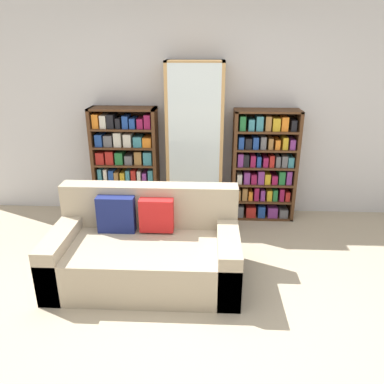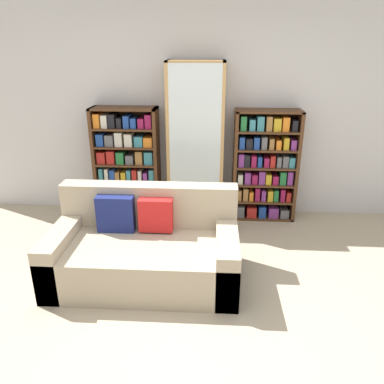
{
  "view_description": "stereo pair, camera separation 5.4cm",
  "coord_description": "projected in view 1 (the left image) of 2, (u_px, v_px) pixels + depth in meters",
  "views": [
    {
      "loc": [
        0.1,
        -2.42,
        2.1
      ],
      "look_at": [
        -0.08,
        1.34,
        0.62
      ],
      "focal_mm": 35.0,
      "sensor_mm": 36.0,
      "label": 1
    },
    {
      "loc": [
        0.15,
        -2.42,
        2.1
      ],
      "look_at": [
        -0.08,
        1.34,
        0.62
      ],
      "focal_mm": 35.0,
      "sensor_mm": 36.0,
      "label": 2
    }
  ],
  "objects": [
    {
      "name": "wine_bottle",
      "position": [
        234.0,
        217.0,
        4.51
      ],
      "size": [
        0.08,
        0.08,
        0.41
      ],
      "color": "#192333",
      "rests_on": "ground"
    },
    {
      "name": "display_cabinet",
      "position": [
        195.0,
        143.0,
        4.62
      ],
      "size": [
        0.69,
        0.36,
        1.94
      ],
      "color": "tan",
      "rests_on": "ground"
    },
    {
      "name": "bookshelf_left",
      "position": [
        126.0,
        164.0,
        4.77
      ],
      "size": [
        0.82,
        0.32,
        1.4
      ],
      "color": "#4C2D19",
      "rests_on": "ground"
    },
    {
      "name": "bookshelf_right",
      "position": [
        264.0,
        166.0,
        4.7
      ],
      "size": [
        0.8,
        0.32,
        1.39
      ],
      "color": "#4C2D19",
      "rests_on": "ground"
    },
    {
      "name": "wall_back",
      "position": [
        202.0,
        110.0,
        4.68
      ],
      "size": [
        6.16,
        0.06,
        2.7
      ],
      "color": "silver",
      "rests_on": "ground"
    },
    {
      "name": "ground_plane",
      "position": [
        194.0,
        324.0,
        3.03
      ],
      "size": [
        16.0,
        16.0,
        0.0
      ],
      "primitive_type": "plane",
      "color": "tan"
    },
    {
      "name": "couch",
      "position": [
        146.0,
        250.0,
        3.56
      ],
      "size": [
        1.74,
        0.93,
        0.84
      ],
      "color": "tan",
      "rests_on": "ground"
    }
  ]
}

